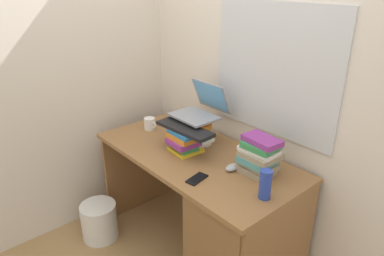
% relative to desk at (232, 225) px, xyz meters
% --- Properties ---
extents(ground_plane, '(6.00, 6.00, 0.00)m').
position_rel_desk_xyz_m(ground_plane, '(-0.37, 0.03, -0.42)').
color(ground_plane, '#9E7A4C').
extents(wall_back, '(6.00, 0.06, 2.60)m').
position_rel_desk_xyz_m(wall_back, '(-0.36, 0.42, 0.88)').
color(wall_back, silver).
rests_on(wall_back, ground).
extents(wall_left, '(0.05, 6.00, 2.60)m').
position_rel_desk_xyz_m(wall_left, '(-1.26, 0.03, 0.88)').
color(wall_left, beige).
rests_on(wall_left, ground).
extents(desk, '(1.44, 0.70, 0.77)m').
position_rel_desk_xyz_m(desk, '(0.00, 0.00, 0.00)').
color(desk, olive).
rests_on(desk, ground).
extents(book_stack_tall, '(0.25, 0.19, 0.20)m').
position_rel_desk_xyz_m(book_stack_tall, '(-0.50, 0.12, 0.45)').
color(book_stack_tall, white).
rests_on(book_stack_tall, desk).
extents(book_stack_keyboard_riser, '(0.22, 0.21, 0.16)m').
position_rel_desk_xyz_m(book_stack_keyboard_riser, '(-0.44, -0.01, 0.43)').
color(book_stack_keyboard_riser, yellow).
rests_on(book_stack_keyboard_riser, desk).
extents(book_stack_side, '(0.24, 0.19, 0.23)m').
position_rel_desk_xyz_m(book_stack_side, '(0.06, 0.14, 0.46)').
color(book_stack_side, gray).
rests_on(book_stack_side, desk).
extents(laptop, '(0.31, 0.32, 0.22)m').
position_rel_desk_xyz_m(laptop, '(-0.50, 0.18, 0.60)').
color(laptop, gray).
rests_on(laptop, book_stack_tall).
extents(keyboard, '(0.43, 0.16, 0.02)m').
position_rel_desk_xyz_m(keyboard, '(-0.44, -0.01, 0.52)').
color(keyboard, black).
rests_on(keyboard, book_stack_keyboard_riser).
extents(computer_mouse, '(0.06, 0.10, 0.04)m').
position_rel_desk_xyz_m(computer_mouse, '(-0.06, 0.05, 0.37)').
color(computer_mouse, '#A5A8AD').
rests_on(computer_mouse, desk).
extents(mug, '(0.12, 0.08, 0.09)m').
position_rel_desk_xyz_m(mug, '(-0.90, 0.02, 0.39)').
color(mug, white).
rests_on(mug, desk).
extents(water_bottle, '(0.06, 0.06, 0.16)m').
position_rel_desk_xyz_m(water_bottle, '(0.25, -0.03, 0.43)').
color(water_bottle, '#263FA5').
rests_on(water_bottle, desk).
extents(cell_phone, '(0.09, 0.15, 0.01)m').
position_rel_desk_xyz_m(cell_phone, '(-0.12, -0.18, 0.35)').
color(cell_phone, black).
rests_on(cell_phone, desk).
extents(wastebasket, '(0.27, 0.27, 0.28)m').
position_rel_desk_xyz_m(wastebasket, '(-0.92, -0.46, -0.28)').
color(wastebasket, silver).
rests_on(wastebasket, ground).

